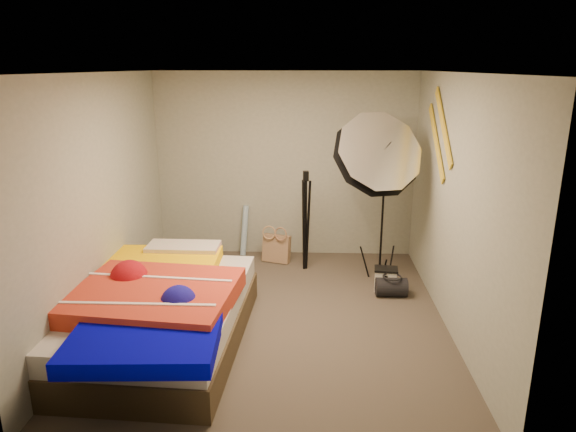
# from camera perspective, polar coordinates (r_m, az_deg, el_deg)

# --- Properties ---
(floor) EXTENTS (4.00, 4.00, 0.00)m
(floor) POSITION_cam_1_polar(r_m,az_deg,el_deg) (5.52, -1.33, -11.28)
(floor) COLOR #4A4238
(floor) RESTS_ON ground
(ceiling) EXTENTS (4.00, 4.00, 0.00)m
(ceiling) POSITION_cam_1_polar(r_m,az_deg,el_deg) (4.89, -1.53, 15.66)
(ceiling) COLOR silver
(ceiling) RESTS_ON wall_back
(wall_back) EXTENTS (3.50, 0.00, 3.50)m
(wall_back) POSITION_cam_1_polar(r_m,az_deg,el_deg) (7.01, -0.32, 5.59)
(wall_back) COLOR #9FA290
(wall_back) RESTS_ON floor
(wall_front) EXTENTS (3.50, 0.00, 3.50)m
(wall_front) POSITION_cam_1_polar(r_m,az_deg,el_deg) (3.18, -3.87, -7.99)
(wall_front) COLOR #9FA290
(wall_front) RESTS_ON floor
(wall_left) EXTENTS (0.00, 4.00, 4.00)m
(wall_left) POSITION_cam_1_polar(r_m,az_deg,el_deg) (5.46, -20.07, 1.49)
(wall_left) COLOR #9FA290
(wall_left) RESTS_ON floor
(wall_right) EXTENTS (0.00, 4.00, 4.00)m
(wall_right) POSITION_cam_1_polar(r_m,az_deg,el_deg) (5.24, 18.03, 1.08)
(wall_right) COLOR #9FA290
(wall_right) RESTS_ON floor
(tote_bag) EXTENTS (0.40, 0.27, 0.38)m
(tote_bag) POSITION_cam_1_polar(r_m,az_deg,el_deg) (6.95, -1.29, -3.63)
(tote_bag) COLOR tan
(tote_bag) RESTS_ON floor
(wrapping_roll) EXTENTS (0.15, 0.22, 0.70)m
(wrapping_roll) POSITION_cam_1_polar(r_m,az_deg,el_deg) (7.19, -4.86, -1.62)
(wrapping_roll) COLOR #5694BF
(wrapping_roll) RESTS_ON floor
(camera_case) EXTENTS (0.27, 0.21, 0.25)m
(camera_case) POSITION_cam_1_polar(r_m,az_deg,el_deg) (6.22, 10.79, -6.98)
(camera_case) COLOR white
(camera_case) RESTS_ON floor
(duffel_bag) EXTENTS (0.36, 0.22, 0.22)m
(duffel_bag) POSITION_cam_1_polar(r_m,az_deg,el_deg) (6.08, 11.41, -7.74)
(duffel_bag) COLOR black
(duffel_bag) RESTS_ON floor
(wall_stripe_upper) EXTENTS (0.02, 0.91, 0.78)m
(wall_stripe_upper) POSITION_cam_1_polar(r_m,az_deg,el_deg) (5.68, 16.89, 9.52)
(wall_stripe_upper) COLOR gold
(wall_stripe_upper) RESTS_ON wall_right
(wall_stripe_lower) EXTENTS (0.02, 0.91, 0.78)m
(wall_stripe_lower) POSITION_cam_1_polar(r_m,az_deg,el_deg) (5.95, 16.15, 7.90)
(wall_stripe_lower) COLOR gold
(wall_stripe_lower) RESTS_ON wall_right
(bed) EXTENTS (1.69, 2.50, 0.66)m
(bed) POSITION_cam_1_polar(r_m,az_deg,el_deg) (5.07, -14.42, -10.25)
(bed) COLOR #443523
(bed) RESTS_ON floor
(photo_umbrella) EXTENTS (1.18, 0.95, 2.18)m
(photo_umbrella) POSITION_cam_1_polar(r_m,az_deg,el_deg) (5.98, 9.72, 6.53)
(photo_umbrella) COLOR black
(photo_umbrella) RESTS_ON floor
(camera_tripod) EXTENTS (0.08, 0.08, 1.30)m
(camera_tripod) POSITION_cam_1_polar(r_m,az_deg,el_deg) (6.53, 1.95, 0.23)
(camera_tripod) COLOR black
(camera_tripod) RESTS_ON floor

